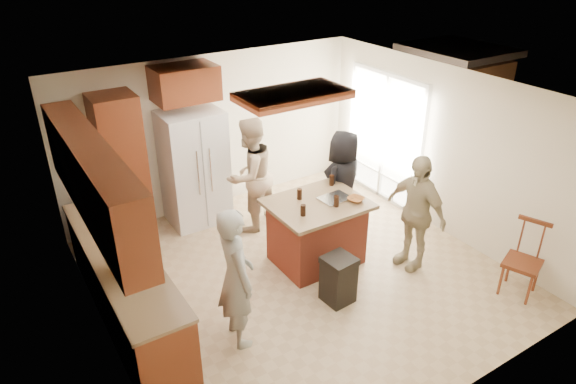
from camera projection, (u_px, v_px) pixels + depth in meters
room_shell at (443, 121)px, 9.85m from camera, size 8.00×5.20×5.00m
person_front_left at (236, 277)px, 5.50m from camera, size 0.52×0.66×1.67m
person_behind_left at (250, 175)px, 7.64m from camera, size 0.98×0.77×1.78m
person_behind_right at (343, 184)px, 7.57m from camera, size 0.92×0.76×1.62m
person_side_right at (415, 212)px, 6.81m from camera, size 0.55×0.99×1.63m
person_counter at (137, 276)px, 5.59m from camera, size 0.85×1.13×1.58m
left_cabinetry at (114, 252)px, 5.73m from camera, size 0.64×3.00×2.30m
back_wall_units at (138, 148)px, 7.32m from camera, size 1.80×0.60×2.45m
refrigerator at (194, 168)px, 7.85m from camera, size 0.90×0.76×1.80m
kitchen_island at (317, 231)px, 7.02m from camera, size 1.28×1.03×0.93m
island_items at (335, 198)px, 6.84m from camera, size 0.98×0.73×0.15m
trash_bin at (338, 279)px, 6.32m from camera, size 0.40×0.40×0.63m
spindle_chair at (523, 262)px, 6.41m from camera, size 0.54×0.54×0.99m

